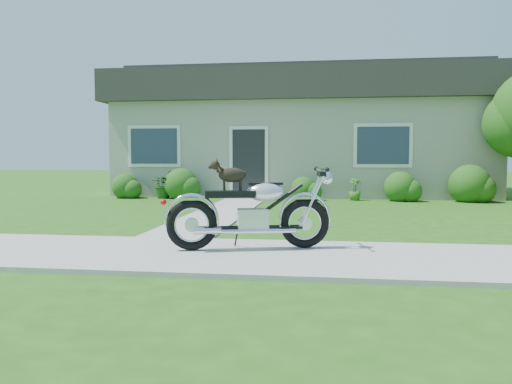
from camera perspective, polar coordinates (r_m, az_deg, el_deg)
ground at (r=6.31m, az=0.52°, el=-7.45°), size 80.00×80.00×0.00m
sidewalk at (r=6.31m, az=0.52°, el=-7.28°), size 24.00×2.20×0.04m
walkway at (r=11.44m, az=-3.80°, el=-2.23°), size 1.20×8.00×0.03m
house at (r=18.17m, az=5.30°, el=6.83°), size 12.60×7.03×4.50m
shrub_row at (r=14.66m, az=7.49°, el=0.70°), size 11.10×1.14×1.14m
potted_plant_left at (r=15.49m, az=-10.54°, el=0.86°), size 0.82×0.89×0.85m
potted_plant_right at (r=14.75m, az=11.25°, el=0.31°), size 0.48×0.48×0.65m
motorcycle_with_dog at (r=6.57m, az=-0.45°, el=-2.14°), size 2.18×0.86×1.17m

